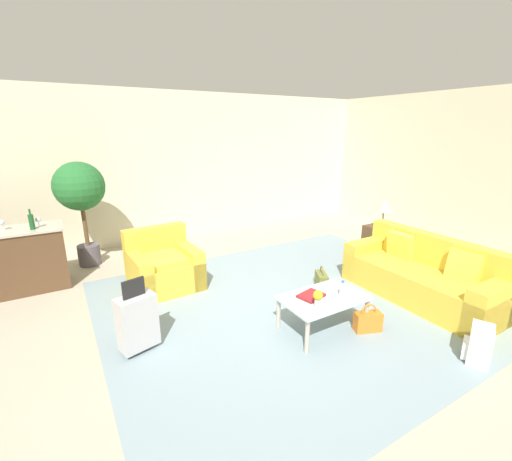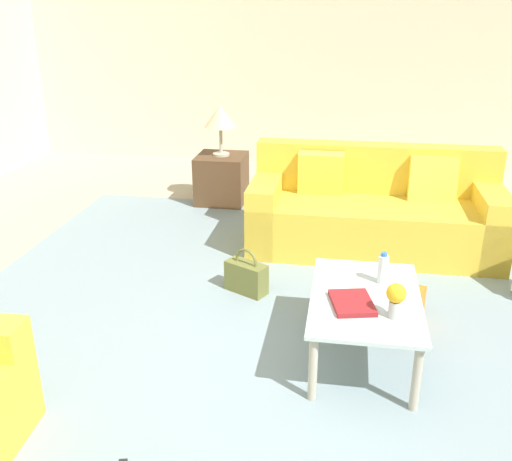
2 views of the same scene
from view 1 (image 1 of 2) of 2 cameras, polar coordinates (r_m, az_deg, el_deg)
The scene contains 20 objects.
ground_plane at distance 4.54m, azimuth 2.61°, elevation -14.47°, with size 12.00×12.00×0.00m, color #A89E89.
wall_back at distance 7.65m, azimuth -14.35°, elevation 10.18°, with size 10.24×0.12×3.10m, color beige.
wall_right at distance 7.94m, azimuth 35.38°, elevation 7.88°, with size 0.12×8.00×3.10m, color beige.
area_rug at distance 4.99m, azimuth 7.23°, elevation -11.49°, with size 5.20×4.40×0.01m, color gray.
couch at distance 5.47m, azimuth 26.11°, elevation -7.02°, with size 0.85×2.14×0.88m.
armchair at distance 5.46m, azimuth -15.24°, elevation -5.96°, with size 1.01×0.96×0.88m.
coffee_table at distance 4.23m, azimuth 11.11°, elevation -11.50°, with size 1.00×0.65×0.43m.
water_bottle at distance 4.23m, azimuth 14.19°, elevation -9.47°, with size 0.06×0.06×0.20m.
coffee_table_book at distance 4.18m, azimuth 9.17°, elevation -10.67°, with size 0.29×0.23×0.03m, color maroon.
flower_vase at distance 3.92m, azimuth 10.27°, elevation -10.91°, with size 0.11×0.11×0.21m.
side_table at distance 7.14m, azimuth 20.05°, elevation -1.37°, with size 0.52×0.52×0.52m, color #513823.
table_lamp at distance 6.97m, azimuth 20.59°, elevation 3.88°, with size 0.35×0.35×0.54m.
wine_glass_right_of_centre at distance 6.06m, azimuth -36.68°, elevation 1.02°, with size 0.08×0.08×0.15m.
wine_glass_rightmost at distance 5.95m, azimuth -32.57°, elevation 1.47°, with size 0.08×0.08×0.15m.
wine_bottle_green at distance 5.87m, azimuth -33.33°, elevation 1.26°, with size 0.07×0.07×0.30m.
suitcase_silver at distance 4.01m, azimuth -19.19°, elevation -14.08°, with size 0.44×0.31×0.85m.
handbag_olive at distance 5.35m, azimuth 10.84°, elevation -8.15°, with size 0.27×0.35×0.36m.
handbag_orange at distance 4.45m, azimuth 18.15°, elevation -14.17°, with size 0.35×0.24×0.36m.
backpack_white at distance 4.39m, azimuth 33.15°, elevation -15.69°, with size 0.36×0.34×0.40m.
potted_ficus at distance 6.53m, azimuth -27.27°, elevation 5.67°, with size 0.82×0.82×1.82m.
Camera 1 is at (-2.15, -3.24, 2.35)m, focal length 24.00 mm.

